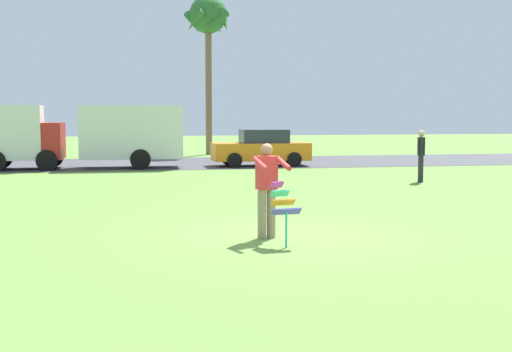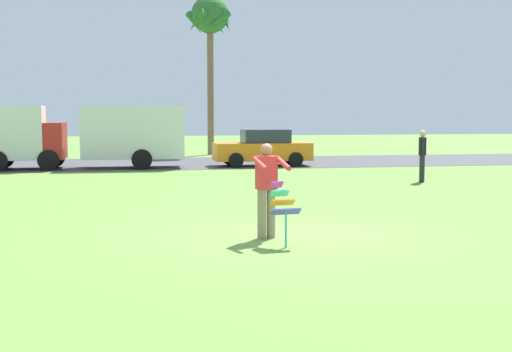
{
  "view_description": "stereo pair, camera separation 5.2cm",
  "coord_description": "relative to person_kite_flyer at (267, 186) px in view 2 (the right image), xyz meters",
  "views": [
    {
      "loc": [
        -3.04,
        -12.08,
        2.25
      ],
      "look_at": [
        -0.52,
        0.81,
        1.05
      ],
      "focal_mm": 47.3,
      "sensor_mm": 36.0,
      "label": 1
    },
    {
      "loc": [
        -2.99,
        -12.09,
        2.25
      ],
      "look_at": [
        -0.52,
        0.81,
        1.05
      ],
      "focal_mm": 47.3,
      "sensor_mm": 36.0,
      "label": 2
    }
  ],
  "objects": [
    {
      "name": "parked_truck_red_cab",
      "position": [
        -3.04,
        17.04,
        0.46
      ],
      "size": [
        6.76,
        2.26,
        2.62
      ],
      "color": "#B2231E",
      "rests_on": "ground"
    },
    {
      "name": "person_kite_flyer",
      "position": [
        0.0,
        0.0,
        0.0
      ],
      "size": [
        0.62,
        0.71,
        1.73
      ],
      "color": "gray",
      "rests_on": "ground"
    },
    {
      "name": "palm_tree_right_near",
      "position": [
        2.18,
        25.97,
        6.45
      ],
      "size": [
        2.58,
        2.71,
        8.85
      ],
      "color": "brown",
      "rests_on": "ground"
    },
    {
      "name": "kite_held",
      "position": [
        0.12,
        -0.75,
        -0.23
      ],
      "size": [
        0.52,
        0.67,
        1.09
      ],
      "color": "#D83399",
      "rests_on": "ground"
    },
    {
      "name": "ground_plane",
      "position": [
        0.52,
        0.21,
        -0.95
      ],
      "size": [
        120.0,
        120.0,
        0.0
      ],
      "primitive_type": "plane",
      "color": "olive"
    },
    {
      "name": "person_walker_near",
      "position": [
        7.2,
        9.1,
        -0.02
      ],
      "size": [
        0.33,
        0.54,
        1.73
      ],
      "color": "#26262B",
      "rests_on": "ground"
    },
    {
      "name": "parked_car_orange",
      "position": [
        3.37,
        17.04,
        -0.18
      ],
      "size": [
        4.21,
        1.86,
        1.6
      ],
      "color": "orange",
      "rests_on": "ground"
    },
    {
      "name": "road_strip",
      "position": [
        0.52,
        19.44,
        -0.95
      ],
      "size": [
        120.0,
        8.0,
        0.01
      ],
      "primitive_type": "cube",
      "color": "#424247",
      "rests_on": "ground"
    }
  ]
}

